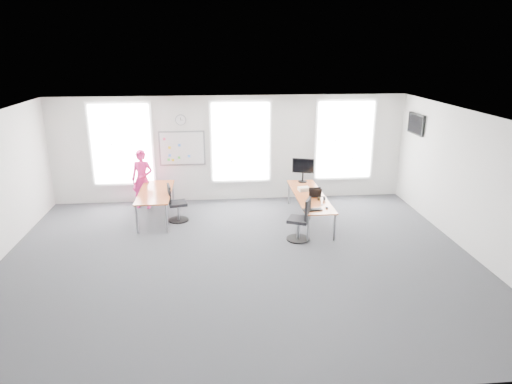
{
  "coord_description": "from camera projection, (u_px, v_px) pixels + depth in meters",
  "views": [
    {
      "loc": [
        -0.45,
        -8.71,
        4.32
      ],
      "look_at": [
        0.48,
        1.2,
        1.1
      ],
      "focal_mm": 32.0,
      "sensor_mm": 36.0,
      "label": 1
    }
  ],
  "objects": [
    {
      "name": "window_mid",
      "position": [
        241.0,
        142.0,
        12.88
      ],
      "size": [
        1.6,
        0.06,
        2.2
      ],
      "primitive_type": "cube",
      "color": "white",
      "rests_on": "wall_back"
    },
    {
      "name": "wall_right",
      "position": [
        475.0,
        185.0,
        9.6
      ],
      "size": [
        0.0,
        10.0,
        10.0
      ],
      "primitive_type": "plane",
      "rotation": [
        1.57,
        0.0,
        -1.57
      ],
      "color": "silver",
      "rests_on": "ground"
    },
    {
      "name": "laptop_sleeve",
      "position": [
        315.0,
        193.0,
        11.38
      ],
      "size": [
        0.31,
        0.17,
        0.25
      ],
      "rotation": [
        0.0,
        0.0,
        0.04
      ],
      "color": "black",
      "rests_on": "desk_right"
    },
    {
      "name": "wall_clock",
      "position": [
        181.0,
        120.0,
        12.54
      ],
      "size": [
        0.3,
        0.04,
        0.3
      ],
      "primitive_type": "cylinder",
      "rotation": [
        1.57,
        0.0,
        0.0
      ],
      "color": "gray",
      "rests_on": "wall_back"
    },
    {
      "name": "floor",
      "position": [
        239.0,
        260.0,
        9.62
      ],
      "size": [
        10.0,
        10.0,
        0.0
      ],
      "primitive_type": "plane",
      "color": "#2A2B30",
      "rests_on": "ground"
    },
    {
      "name": "window_right",
      "position": [
        344.0,
        140.0,
        13.15
      ],
      "size": [
        1.6,
        0.06,
        2.2
      ],
      "primitive_type": "cube",
      "color": "white",
      "rests_on": "wall_back"
    },
    {
      "name": "headphones",
      "position": [
        321.0,
        198.0,
        11.18
      ],
      "size": [
        0.18,
        0.1,
        0.11
      ],
      "rotation": [
        0.0,
        0.0,
        0.06
      ],
      "color": "black",
      "rests_on": "desk_right"
    },
    {
      "name": "wall_back",
      "position": [
        230.0,
        149.0,
        12.95
      ],
      "size": [
        10.0,
        0.0,
        10.0
      ],
      "primitive_type": "plane",
      "rotation": [
        1.57,
        0.0,
        0.0
      ],
      "color": "silver",
      "rests_on": "ground"
    },
    {
      "name": "tv",
      "position": [
        416.0,
        124.0,
        12.19
      ],
      "size": [
        0.06,
        0.9,
        0.55
      ],
      "primitive_type": "cube",
      "color": "black",
      "rests_on": "wall_right"
    },
    {
      "name": "wall_front",
      "position": [
        257.0,
        296.0,
        5.37
      ],
      "size": [
        10.0,
        0.0,
        10.0
      ],
      "primitive_type": "plane",
      "rotation": [
        -1.57,
        0.0,
        0.0
      ],
      "color": "silver",
      "rests_on": "ground"
    },
    {
      "name": "monitor",
      "position": [
        303.0,
        168.0,
        12.57
      ],
      "size": [
        0.59,
        0.25,
        0.67
      ],
      "rotation": [
        0.0,
        0.0,
        -0.3
      ],
      "color": "black",
      "rests_on": "desk_right"
    },
    {
      "name": "lens_cap",
      "position": [
        322.0,
        205.0,
        10.87
      ],
      "size": [
        0.07,
        0.07,
        0.01
      ],
      "primitive_type": "cylinder",
      "rotation": [
        0.0,
        0.0,
        0.19
      ],
      "color": "black",
      "rests_on": "desk_right"
    },
    {
      "name": "keyboard",
      "position": [
        313.0,
        210.0,
        10.52
      ],
      "size": [
        0.47,
        0.24,
        0.02
      ],
      "primitive_type": "cube",
      "rotation": [
        0.0,
        0.0,
        0.19
      ],
      "color": "black",
      "rests_on": "desk_right"
    },
    {
      "name": "chair_left",
      "position": [
        175.0,
        205.0,
        11.61
      ],
      "size": [
        0.52,
        0.52,
        0.97
      ],
      "rotation": [
        0.0,
        0.0,
        1.77
      ],
      "color": "black",
      "rests_on": "ground"
    },
    {
      "name": "paper_stack",
      "position": [
        304.0,
        189.0,
        11.93
      ],
      "size": [
        0.31,
        0.26,
        0.1
      ],
      "primitive_type": "cube",
      "rotation": [
        0.0,
        0.0,
        0.18
      ],
      "color": "beige",
      "rests_on": "desk_right"
    },
    {
      "name": "ceiling",
      "position": [
        237.0,
        117.0,
        8.69
      ],
      "size": [
        10.0,
        10.0,
        0.0
      ],
      "primitive_type": "plane",
      "rotation": [
        3.14,
        0.0,
        0.0
      ],
      "color": "silver",
      "rests_on": "ground"
    },
    {
      "name": "whiteboard",
      "position": [
        182.0,
        148.0,
        12.78
      ],
      "size": [
        1.2,
        0.03,
        0.9
      ],
      "primitive_type": "cube",
      "color": "silver",
      "rests_on": "wall_back"
    },
    {
      "name": "window_left",
      "position": [
        122.0,
        144.0,
        12.59
      ],
      "size": [
        1.6,
        0.06,
        2.2
      ],
      "primitive_type": "cube",
      "color": "white",
      "rests_on": "wall_back"
    },
    {
      "name": "desk_left",
      "position": [
        156.0,
        194.0,
        11.67
      ],
      "size": [
        0.82,
        2.04,
        0.75
      ],
      "color": "#AB5D2C",
      "rests_on": "ground"
    },
    {
      "name": "mouse",
      "position": [
        327.0,
        208.0,
        10.65
      ],
      "size": [
        0.08,
        0.11,
        0.04
      ],
      "primitive_type": "ellipsoid",
      "rotation": [
        0.0,
        0.0,
        -0.22
      ],
      "color": "black",
      "rests_on": "desk_right"
    },
    {
      "name": "person",
      "position": [
        142.0,
        179.0,
        12.45
      ],
      "size": [
        0.66,
        0.49,
        1.63
      ],
      "primitive_type": "imported",
      "rotation": [
        0.0,
        0.0,
        -0.18
      ],
      "color": "#D21E6A",
      "rests_on": "ground"
    },
    {
      "name": "desk_right",
      "position": [
        310.0,
        197.0,
        11.59
      ],
      "size": [
        0.74,
        2.78,
        0.68
      ],
      "color": "#AB5D2C",
      "rests_on": "ground"
    },
    {
      "name": "chair_right",
      "position": [
        301.0,
        222.0,
        10.46
      ],
      "size": [
        0.61,
        0.61,
        1.02
      ],
      "rotation": [
        0.0,
        0.0,
        -1.98
      ],
      "color": "black",
      "rests_on": "ground"
    }
  ]
}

